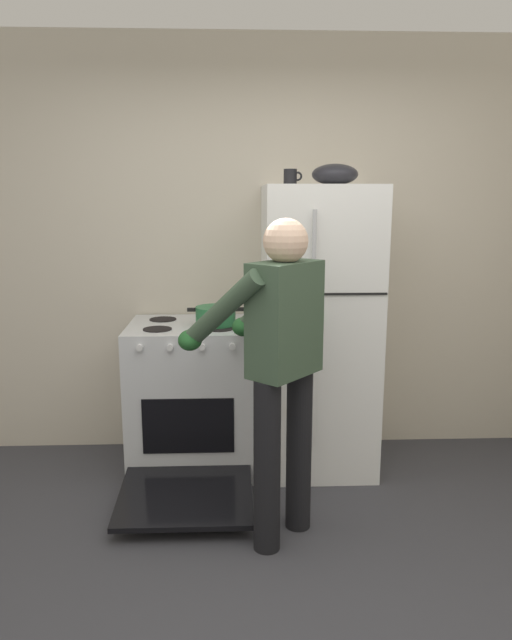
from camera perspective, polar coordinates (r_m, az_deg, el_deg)
ground at (r=2.62m, az=2.36°, el=-28.46°), size 8.00×8.00×0.00m
kitchen_wall_back at (r=3.96m, az=0.23°, el=6.83°), size 6.00×0.10×2.70m
refrigerator at (r=3.69m, az=6.02°, el=-0.97°), size 0.68×0.72×1.76m
stove_range at (r=3.76m, az=-6.26°, el=-7.51°), size 0.76×1.23×0.93m
person_cook at (r=2.83m, az=2.11°, el=-3.16°), size 0.71×0.73×1.60m
red_pot at (r=3.58m, az=-3.93°, el=0.42°), size 0.34×0.24×0.11m
coffee_mug at (r=3.63m, az=3.37°, el=13.64°), size 0.11×0.08×0.10m
mixing_bowl at (r=3.62m, az=7.64°, el=13.78°), size 0.27×0.27×0.12m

